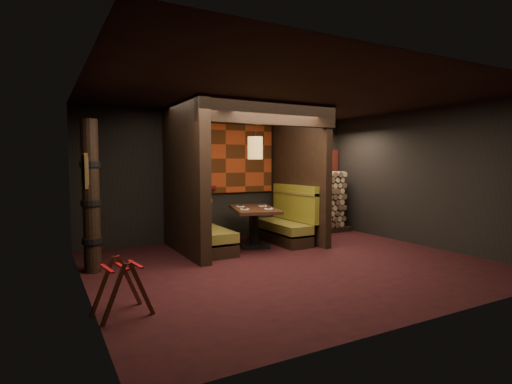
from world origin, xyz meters
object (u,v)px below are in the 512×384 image
object	(u,v)px
totem_column	(91,197)
pendant_lamp	(255,148)
booth_bench_right	(286,224)
luggage_rack	(122,285)
dining_table	(254,219)
booth_bench_left	(204,231)
firewood_stack	(316,202)

from	to	relation	value
totem_column	pendant_lamp	bearing A→B (deg)	7.00
booth_bench_right	pendant_lamp	bearing A→B (deg)	-168.96
luggage_rack	totem_column	size ratio (longest dim) A/B	0.29
dining_table	pendant_lamp	distance (m)	1.45
booth_bench_left	firewood_stack	xyz separation A→B (m)	(3.25, 0.70, 0.35)
booth_bench_right	dining_table	world-z (taller)	booth_bench_right
booth_bench_left	totem_column	size ratio (longest dim) A/B	0.67
luggage_rack	totem_column	xyz separation A→B (m)	(-0.08, 2.06, 0.85)
totem_column	luggage_rack	bearing A→B (deg)	-87.78
dining_table	booth_bench_left	bearing A→B (deg)	173.68
totem_column	booth_bench_left	bearing A→B (deg)	14.75
booth_bench_left	totem_column	xyz separation A→B (m)	(-2.09, -0.55, 0.79)
pendant_lamp	luggage_rack	size ratio (longest dim) A/B	1.53
totem_column	booth_bench_right	bearing A→B (deg)	7.86
booth_bench_left	pendant_lamp	xyz separation A→B (m)	(1.04, -0.17, 1.62)
booth_bench_left	totem_column	distance (m)	2.30
dining_table	luggage_rack	distance (m)	3.95
booth_bench_left	luggage_rack	size ratio (longest dim) A/B	2.33
luggage_rack	totem_column	bearing A→B (deg)	92.22
pendant_lamp	booth_bench_left	bearing A→B (deg)	170.98
booth_bench_right	booth_bench_left	bearing A→B (deg)	180.00
booth_bench_left	booth_bench_right	world-z (taller)	same
booth_bench_left	booth_bench_right	bearing A→B (deg)	0.00
dining_table	luggage_rack	size ratio (longest dim) A/B	2.49
dining_table	pendant_lamp	xyz separation A→B (m)	(0.00, -0.05, 1.45)
booth_bench_left	booth_bench_right	distance (m)	1.89
totem_column	firewood_stack	size ratio (longest dim) A/B	1.39
booth_bench_right	luggage_rack	distance (m)	4.70
booth_bench_right	pendant_lamp	xyz separation A→B (m)	(-0.85, -0.17, 1.62)
dining_table	luggage_rack	bearing A→B (deg)	-140.71
pendant_lamp	firewood_stack	world-z (taller)	pendant_lamp
pendant_lamp	totem_column	distance (m)	3.26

